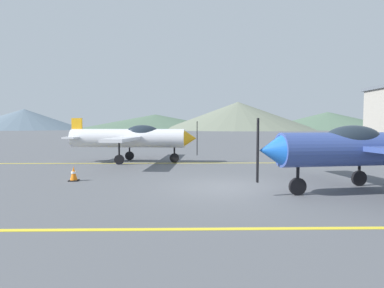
{
  "coord_description": "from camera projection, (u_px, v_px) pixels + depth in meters",
  "views": [
    {
      "loc": [
        -1.53,
        -11.18,
        2.25
      ],
      "look_at": [
        -1.19,
        6.0,
        1.2
      ],
      "focal_mm": 29.47,
      "sensor_mm": 36.0,
      "label": 1
    }
  ],
  "objects": [
    {
      "name": "hill_centerright",
      "position": [
        238.0,
        116.0,
        141.69
      ],
      "size": [
        68.45,
        68.45,
        12.56
      ],
      "primitive_type": "cone",
      "color": "slate",
      "rests_on": "ground_plane"
    },
    {
      "name": "apron_line_near",
      "position": [
        257.0,
        229.0,
        6.79
      ],
      "size": [
        80.0,
        0.16,
        0.01
      ],
      "primitive_type": "cube",
      "color": "yellow",
      "rests_on": "ground_plane"
    },
    {
      "name": "apron_line_far",
      "position": [
        212.0,
        163.0,
        18.49
      ],
      "size": [
        80.0,
        0.16,
        0.01
      ],
      "primitive_type": "cube",
      "color": "yellow",
      "rests_on": "ground_plane"
    },
    {
      "name": "airplane_mid",
      "position": [
        133.0,
        137.0,
        18.8
      ],
      "size": [
        7.73,
        8.88,
        2.66
      ],
      "color": "silver",
      "rests_on": "ground_plane"
    },
    {
      "name": "hill_centerleft",
      "position": [
        155.0,
        122.0,
        167.78
      ],
      "size": [
        82.51,
        82.51,
        7.8
      ],
      "primitive_type": "cone",
      "color": "#4C6651",
      "rests_on": "ground_plane"
    },
    {
      "name": "ground_plane",
      "position": [
        228.0,
        187.0,
        11.32
      ],
      "size": [
        400.0,
        400.0,
        0.0
      ],
      "primitive_type": "plane",
      "color": "#54565B"
    },
    {
      "name": "car_sedan",
      "position": [
        362.0,
        142.0,
        25.14
      ],
      "size": [
        4.33,
        2.08,
        1.62
      ],
      "color": "black",
      "rests_on": "ground_plane"
    },
    {
      "name": "traffic_cone_front",
      "position": [
        74.0,
        174.0,
        12.6
      ],
      "size": [
        0.36,
        0.36,
        0.59
      ],
      "color": "black",
      "rests_on": "ground_plane"
    },
    {
      "name": "hill_right",
      "position": [
        327.0,
        121.0,
        152.58
      ],
      "size": [
        66.96,
        66.96,
        8.49
      ],
      "primitive_type": "cone",
      "color": "#4C6651",
      "rests_on": "ground_plane"
    },
    {
      "name": "hill_left",
      "position": [
        24.0,
        119.0,
        143.78
      ],
      "size": [
        53.04,
        53.04,
        9.48
      ],
      "primitive_type": "cone",
      "color": "slate",
      "rests_on": "ground_plane"
    },
    {
      "name": "airplane_near",
      "position": [
        369.0,
        148.0,
        10.37
      ],
      "size": [
        7.75,
        8.89,
        2.66
      ],
      "color": "#33478C",
      "rests_on": "ground_plane"
    }
  ]
}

